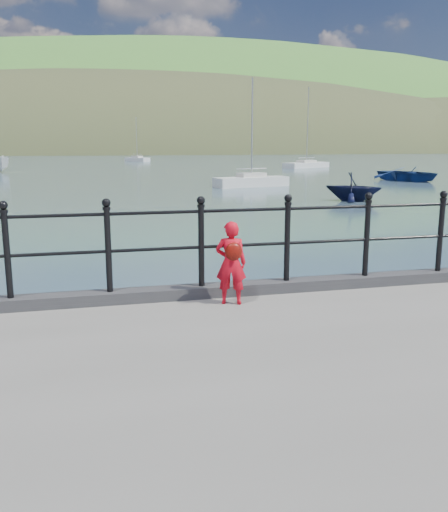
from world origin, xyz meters
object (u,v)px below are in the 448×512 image
object	(u,v)px
launch_navy	(353,187)
sailboat_near	(251,182)
launch_white	(0,164)
launch_blue	(409,174)
railing	(155,238)
sailboat_deep	(137,160)
sailboat_far	(306,165)
child	(231,262)

from	to	relation	value
launch_navy	sailboat_near	distance (m)	11.37
launch_white	sailboat_near	bearing A→B (deg)	-64.27
launch_white	sailboat_near	xyz separation A→B (m)	(20.70, -26.47, -0.58)
launch_blue	launch_navy	bearing A→B (deg)	-147.10
railing	sailboat_deep	distance (m)	93.69
sailboat_near	sailboat_deep	bearing A→B (deg)	77.95
sailboat_far	sailboat_deep	world-z (taller)	sailboat_far
sailboat_far	railing	bearing A→B (deg)	-143.90
railing	sailboat_near	size ratio (longest dim) A/B	2.33
sailboat_far	sailboat_near	size ratio (longest dim) A/B	1.34
railing	sailboat_far	size ratio (longest dim) A/B	1.74
launch_navy	sailboat_far	distance (m)	42.98
launch_white	launch_navy	size ratio (longest dim) A/B	1.62
launch_blue	sailboat_deep	world-z (taller)	sailboat_deep
sailboat_deep	sailboat_far	bearing A→B (deg)	-4.00
launch_navy	sailboat_far	size ratio (longest dim) A/B	0.28
launch_white	sailboat_deep	distance (m)	40.27
launch_blue	sailboat_far	xyz separation A→B (m)	(1.90, 26.66, -0.26)
launch_blue	launch_white	world-z (taller)	launch_white
sailboat_far	sailboat_near	xyz separation A→B (m)	(-16.50, -29.46, -0.00)
launch_white	sailboat_deep	xyz separation A→B (m)	(18.10, 35.97, -0.58)
sailboat_near	sailboat_deep	size ratio (longest dim) A/B	0.97
launch_white	sailboat_near	distance (m)	33.61
sailboat_near	child	bearing A→B (deg)	-121.81
railing	sailboat_far	world-z (taller)	sailboat_far
launch_navy	sailboat_deep	size ratio (longest dim) A/B	0.37
launch_navy	sailboat_deep	bearing A→B (deg)	43.18
railing	child	world-z (taller)	railing
sailboat_far	sailboat_near	distance (m)	33.77
child	sailboat_near	xyz separation A→B (m)	(9.80, 31.31, -1.20)
launch_blue	sailboat_near	bearing A→B (deg)	175.15
child	launch_white	size ratio (longest dim) A/B	0.22
sailboat_far	sailboat_deep	bearing A→B (deg)	90.43
child	sailboat_deep	world-z (taller)	sailboat_deep
launch_blue	sailboat_near	xyz separation A→B (m)	(-14.60, -2.80, -0.26)
railing	launch_blue	size ratio (longest dim) A/B	3.13
child	launch_navy	distance (m)	23.57
launch_blue	sailboat_far	size ratio (longest dim) A/B	0.56
child	launch_blue	size ratio (longest dim) A/B	0.18
child	sailboat_far	xyz separation A→B (m)	(26.30, 60.77, -1.20)
launch_white	sailboat_far	xyz separation A→B (m)	(37.20, 2.99, -0.58)
launch_blue	launch_white	distance (m)	42.50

